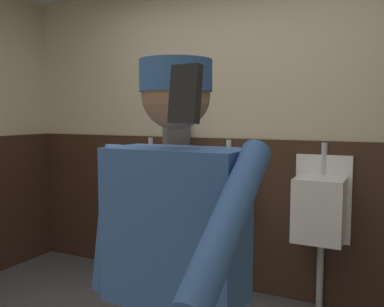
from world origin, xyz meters
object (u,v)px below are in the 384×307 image
at_px(urinal_left, 144,191).
at_px(urinal_middle, 223,198).
at_px(cell_phone, 185,94).
at_px(urinal_right, 320,208).
at_px(person, 175,255).

relative_size(urinal_left, urinal_middle, 1.00).
distance_m(urinal_middle, cell_phone, 2.54).
height_order(urinal_left, urinal_right, same).
distance_m(urinal_left, urinal_right, 1.50).
bearing_deg(urinal_left, person, -53.86).
relative_size(person, cell_phone, 14.73).
bearing_deg(person, urinal_middle, 107.20).
height_order(urinal_middle, urinal_right, same).
bearing_deg(person, cell_phone, -59.07).
bearing_deg(urinal_right, person, -96.33).
relative_size(urinal_left, cell_phone, 11.27).
xyz_separation_m(urinal_middle, urinal_right, (0.75, 0.00, 0.00)).
distance_m(urinal_middle, person, 1.88).
relative_size(urinal_middle, cell_phone, 11.27).
distance_m(urinal_right, cell_phone, 2.39).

